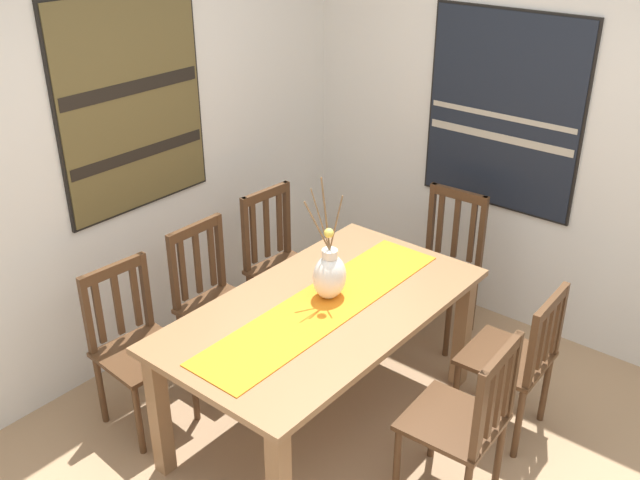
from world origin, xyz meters
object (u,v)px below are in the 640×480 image
chair_2 (282,263)px  centerpiece_vase (330,275)px  dining_table (324,323)px  painting_on_back_wall (132,104)px  chair_5 (215,301)px  chair_0 (136,345)px  chair_4 (465,420)px  painting_on_side_wall (503,112)px  chair_3 (516,357)px  chair_1 (444,265)px

chair_2 → centerpiece_vase: bearing=-121.5°
dining_table → painting_on_back_wall: (-0.07, 1.32, 0.94)m
chair_2 → chair_5: 0.58m
chair_0 → chair_4: chair_4 is taller
centerpiece_vase → painting_on_back_wall: bearing=96.9°
painting_on_side_wall → centerpiece_vase: bearing=174.9°
chair_4 → chair_5: bearing=90.2°
chair_3 → painting_on_back_wall: (-0.67, 2.13, 1.11)m
centerpiece_vase → painting_on_side_wall: 1.63m
dining_table → chair_5: (-0.02, 0.80, -0.16)m
chair_0 → chair_3: 2.01m
chair_4 → painting_on_back_wall: 2.43m
chair_2 → chair_4: size_ratio=1.04×
chair_4 → chair_5: chair_5 is taller
chair_1 → chair_4: chair_1 is taller
chair_5 → chair_3: bearing=-69.0°
chair_1 → painting_on_back_wall: size_ratio=0.79×
chair_2 → chair_5: bearing=179.8°
centerpiece_vase → chair_2: size_ratio=0.69×
chair_2 → chair_4: bearing=-109.2°
chair_5 → painting_on_side_wall: size_ratio=0.76×
painting_on_back_wall → chair_5: bearing=-84.5°
dining_table → chair_4: (-0.02, -0.85, -0.16)m
dining_table → painting_on_side_wall: size_ratio=1.40×
chair_2 → chair_1: bearing=-51.6°
centerpiece_vase → chair_4: 0.98m
dining_table → chair_0: (-0.60, 0.81, -0.17)m
centerpiece_vase → painting_on_side_wall: painting_on_side_wall is taller
dining_table → chair_1: 1.21m
chair_3 → chair_4: bearing=-176.4°
centerpiece_vase → chair_3: 1.07m
painting_on_back_wall → chair_2: bearing=-39.5°
painting_on_back_wall → painting_on_side_wall: painting_on_back_wall is taller
chair_1 → chair_5: 1.48m
chair_4 → chair_1: bearing=34.4°
chair_2 → dining_table: bearing=-124.8°
centerpiece_vase → chair_1: (1.12, -0.05, -0.40)m
centerpiece_vase → chair_1: centerpiece_vase is taller
chair_1 → painting_on_back_wall: (-1.28, 1.34, 1.09)m
chair_2 → painting_on_side_wall: bearing=-40.4°
painting_on_back_wall → painting_on_side_wall: (1.70, -1.43, -0.17)m
dining_table → chair_2: 0.99m
dining_table → chair_3: size_ratio=1.97×
chair_4 → chair_5: (-0.01, 1.65, -0.00)m
chair_0 → chair_2: (1.15, -0.01, 0.01)m
centerpiece_vase → chair_3: bearing=-58.6°
chair_3 → painting_on_side_wall: bearing=34.5°
dining_table → chair_5: 0.82m
dining_table → painting_on_back_wall: 1.62m
dining_table → chair_4: bearing=-91.2°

